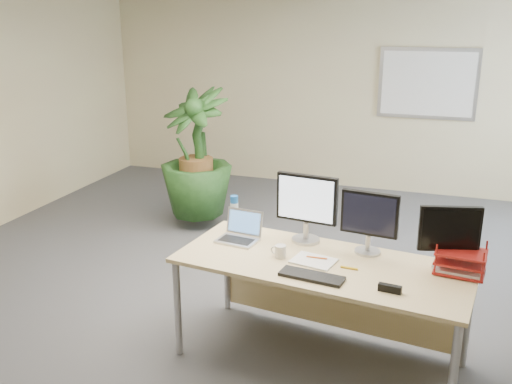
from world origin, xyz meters
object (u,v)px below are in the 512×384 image
(floor_plant, at_px, (196,165))
(monitor_right, at_px, (369,219))
(laptop, at_px, (240,232))
(desk, at_px, (326,277))
(monitor_left, at_px, (307,204))

(floor_plant, xyz_separation_m, monitor_right, (2.29, -2.00, 0.30))
(monitor_right, distance_m, laptop, 0.99)
(desk, bearing_deg, floor_plant, 133.19)
(floor_plant, height_order, monitor_right, floor_plant)
(monitor_right, xyz_separation_m, laptop, (-0.97, -0.05, -0.21))
(desk, height_order, floor_plant, floor_plant)
(monitor_left, distance_m, monitor_right, 0.49)
(monitor_right, relative_size, laptop, 1.40)
(laptop, bearing_deg, desk, -8.11)
(desk, xyz_separation_m, monitor_left, (-0.22, 0.22, 0.47))
(desk, xyz_separation_m, floor_plant, (-2.02, 2.15, 0.13))
(desk, height_order, monitor_right, monitor_right)
(floor_plant, bearing_deg, laptop, -57.32)
(desk, bearing_deg, laptop, 171.89)
(monitor_left, xyz_separation_m, monitor_right, (0.48, -0.07, -0.04))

